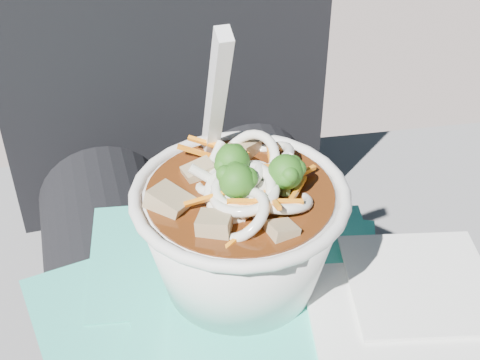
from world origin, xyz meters
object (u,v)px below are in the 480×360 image
object	(u,v)px
person_body	(205,251)
udon_bowl	(240,225)
plastic_bag	(240,304)
lap	(231,341)

from	to	relation	value
person_body	udon_bowl	xyz separation A→B (m)	(0.01, -0.10, 0.12)
plastic_bag	udon_bowl	xyz separation A→B (m)	(0.01, 0.02, 0.06)
lap	plastic_bag	distance (m)	0.08
lap	udon_bowl	bearing A→B (deg)	-62.84
person_body	udon_bowl	size ratio (longest dim) A/B	4.94
plastic_bag	person_body	bearing A→B (deg)	90.12
plastic_bag	lap	bearing A→B (deg)	90.53
person_body	udon_bowl	distance (m)	0.15
lap	udon_bowl	size ratio (longest dim) A/B	2.36
person_body	plastic_bag	size ratio (longest dim) A/B	3.00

